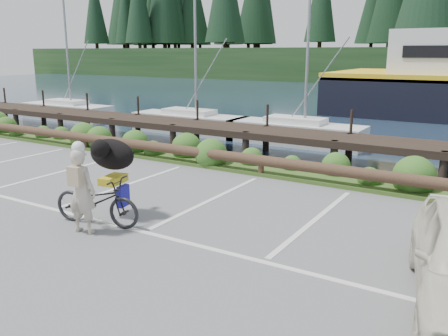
{
  "coord_description": "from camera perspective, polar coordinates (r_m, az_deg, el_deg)",
  "views": [
    {
      "loc": [
        5.83,
        -6.96,
        3.42
      ],
      "look_at": [
        0.94,
        1.06,
        1.1
      ],
      "focal_mm": 38.0,
      "sensor_mm": 36.0,
      "label": 1
    }
  ],
  "objects": [
    {
      "name": "ground",
      "position": [
        9.7,
        -8.07,
        -6.92
      ],
      "size": [
        72.0,
        72.0,
        0.0
      ],
      "primitive_type": "plane",
      "color": "#5C5C5E"
    },
    {
      "name": "bicycle",
      "position": [
        9.86,
        -15.08,
        -3.82
      ],
      "size": [
        2.01,
        1.01,
        1.01
      ],
      "primitive_type": "imported",
      "rotation": [
        0.0,
        0.0,
        1.75
      ],
      "color": "black",
      "rests_on": "ground"
    },
    {
      "name": "cyclist",
      "position": [
        9.42,
        -16.79,
        -2.69
      ],
      "size": [
        0.67,
        0.5,
        1.66
      ],
      "primitive_type": "imported",
      "rotation": [
        0.0,
        0.0,
        3.32
      ],
      "color": "#BDB3A0",
      "rests_on": "ground"
    },
    {
      "name": "dog",
      "position": [
        10.14,
        -13.34,
        1.62
      ],
      "size": [
        0.74,
        1.2,
        0.65
      ],
      "primitive_type": "ellipsoid",
      "rotation": [
        0.0,
        0.0,
        1.75
      ],
      "color": "black",
      "rests_on": "bicycle"
    },
    {
      "name": "log_rail",
      "position": [
        13.39,
        4.46,
        -0.97
      ],
      "size": [
        32.0,
        0.3,
        0.6
      ],
      "primitive_type": null,
      "color": "#443021",
      "rests_on": "ground"
    },
    {
      "name": "vegetation_strip",
      "position": [
        13.99,
        5.76,
        -0.14
      ],
      "size": [
        34.0,
        1.6,
        0.1
      ],
      "primitive_type": "cube",
      "color": "#3D5B21",
      "rests_on": "ground"
    }
  ]
}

